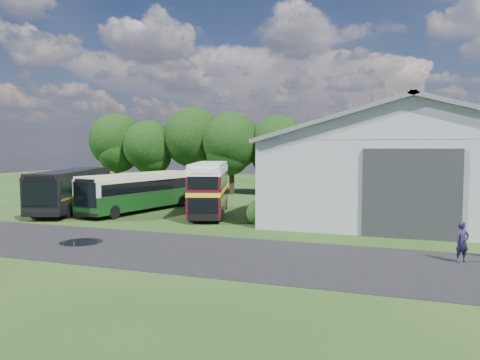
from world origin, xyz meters
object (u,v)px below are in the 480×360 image
at_px(bus_maroon_double, 209,189).
at_px(bus_dark_single, 72,189).
at_px(storage_shed, 410,159).
at_px(visitor_a, 462,243).
at_px(bus_green_single, 139,191).

distance_m(bus_maroon_double, bus_dark_single, 11.45).
distance_m(storage_shed, visitor_a, 17.45).
height_order(storage_shed, visitor_a, storage_shed).
relative_size(storage_shed, bus_maroon_double, 2.64).
bearing_deg(storage_shed, visitor_a, -82.92).
relative_size(storage_shed, bus_dark_single, 2.06).
bearing_deg(visitor_a, bus_maroon_double, 114.83).
distance_m(storage_shed, bus_green_single, 21.56).
relative_size(storage_shed, bus_green_single, 2.21).
distance_m(storage_shed, bus_dark_single, 27.02).
xyz_separation_m(bus_green_single, bus_maroon_double, (5.98, 0.10, 0.35)).
bearing_deg(bus_maroon_double, bus_green_single, 162.85).
height_order(bus_green_single, bus_maroon_double, bus_maroon_double).
height_order(bus_maroon_double, visitor_a, bus_maroon_double).
bearing_deg(bus_dark_single, storage_shed, 0.05).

